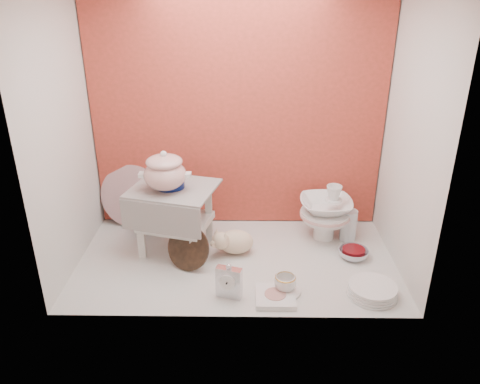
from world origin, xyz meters
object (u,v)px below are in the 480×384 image
(soup_tureen, at_px, (165,171))
(dinner_plate_stack, at_px, (372,290))
(gold_rim_teacup, at_px, (285,283))
(crystal_bowl, at_px, (353,254))
(plush_pig, at_px, (236,241))
(blue_white_vase, at_px, (149,211))
(step_stool, at_px, (175,219))
(floral_platter, at_px, (131,196))
(porcelain_tower, at_px, (325,212))
(mantel_clock, at_px, (229,281))

(soup_tureen, bearing_deg, dinner_plate_stack, -19.99)
(gold_rim_teacup, xyz_separation_m, crystal_bowl, (0.42, 0.34, -0.03))
(plush_pig, bearing_deg, blue_white_vase, 144.98)
(step_stool, height_order, floral_platter, step_stool)
(gold_rim_teacup, relative_size, porcelain_tower, 0.31)
(plush_pig, height_order, gold_rim_teacup, plush_pig)
(step_stool, bearing_deg, floral_platter, 150.71)
(porcelain_tower, bearing_deg, mantel_clock, -133.12)
(gold_rim_teacup, distance_m, porcelain_tower, 0.64)
(crystal_bowl, bearing_deg, dinner_plate_stack, -86.24)
(floral_platter, distance_m, mantel_clock, 1.02)
(gold_rim_teacup, distance_m, dinner_plate_stack, 0.44)
(soup_tureen, relative_size, crystal_bowl, 1.59)
(blue_white_vase, height_order, porcelain_tower, porcelain_tower)
(floral_platter, xyz_separation_m, crystal_bowl, (1.36, -0.40, -0.17))
(soup_tureen, relative_size, porcelain_tower, 0.76)
(plush_pig, xyz_separation_m, porcelain_tower, (0.54, 0.19, 0.10))
(soup_tureen, xyz_separation_m, dinner_plate_stack, (1.09, -0.40, -0.49))
(blue_white_vase, bearing_deg, step_stool, -50.39)
(floral_platter, bearing_deg, gold_rim_teacup, -37.95)
(step_stool, relative_size, soup_tureen, 1.68)
(floral_platter, xyz_separation_m, porcelain_tower, (1.22, -0.17, -0.02))
(step_stool, xyz_separation_m, dinner_plate_stack, (1.06, -0.44, -0.17))
(soup_tureen, distance_m, porcelain_tower, 1.01)
(plush_pig, relative_size, gold_rim_teacup, 2.37)
(gold_rim_teacup, height_order, porcelain_tower, porcelain_tower)
(blue_white_vase, relative_size, gold_rim_teacup, 2.19)
(floral_platter, relative_size, dinner_plate_stack, 1.59)
(floral_platter, distance_m, blue_white_vase, 0.15)
(plush_pig, relative_size, porcelain_tower, 0.73)
(mantel_clock, height_order, gold_rim_teacup, mantel_clock)
(blue_white_vase, xyz_separation_m, porcelain_tower, (1.11, -0.11, 0.06))
(dinner_plate_stack, xyz_separation_m, crystal_bowl, (-0.02, 0.35, -0.00))
(blue_white_vase, height_order, gold_rim_teacup, blue_white_vase)
(step_stool, xyz_separation_m, mantel_clock, (0.33, -0.46, -0.11))
(blue_white_vase, bearing_deg, mantel_clock, -52.96)
(mantel_clock, relative_size, crystal_bowl, 1.11)
(plush_pig, distance_m, porcelain_tower, 0.58)
(mantel_clock, bearing_deg, step_stool, 142.61)
(step_stool, bearing_deg, gold_rim_teacup, -19.50)
(crystal_bowl, bearing_deg, gold_rim_teacup, -141.41)
(soup_tureen, height_order, dinner_plate_stack, soup_tureen)
(floral_platter, distance_m, gold_rim_teacup, 1.20)
(mantel_clock, bearing_deg, gold_rim_teacup, 25.32)
(plush_pig, bearing_deg, dinner_plate_stack, -36.76)
(plush_pig, bearing_deg, mantel_clock, -100.64)
(blue_white_vase, distance_m, plush_pig, 0.64)
(soup_tureen, xyz_separation_m, crystal_bowl, (1.07, -0.04, -0.49))
(porcelain_tower, bearing_deg, dinner_plate_stack, -74.59)
(plush_pig, bearing_deg, soup_tureen, 172.74)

